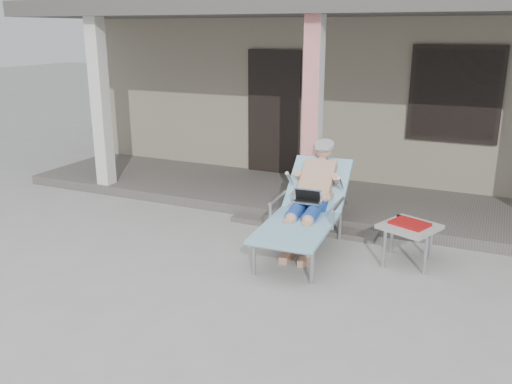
% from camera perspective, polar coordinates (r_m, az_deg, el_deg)
% --- Properties ---
extents(ground, '(60.00, 60.00, 0.00)m').
position_cam_1_polar(ground, '(5.75, -1.47, -9.86)').
color(ground, '#9E9E99').
rests_on(ground, ground).
extents(house, '(10.40, 5.40, 3.30)m').
position_cam_1_polar(house, '(11.38, 13.17, 11.76)').
color(house, gray).
rests_on(house, ground).
extents(porch_deck, '(10.00, 2.00, 0.15)m').
position_cam_1_polar(porch_deck, '(8.33, 7.54, -0.85)').
color(porch_deck, '#605B56').
rests_on(porch_deck, ground).
extents(porch_overhang, '(10.00, 2.30, 2.85)m').
position_cam_1_polar(porch_overhang, '(7.90, 8.20, 18.15)').
color(porch_overhang, silver).
rests_on(porch_overhang, porch_deck).
extents(porch_step, '(2.00, 0.30, 0.07)m').
position_cam_1_polar(porch_step, '(7.31, 4.87, -3.63)').
color(porch_step, '#605B56').
rests_on(porch_step, ground).
extents(lounger, '(0.86, 2.03, 1.30)m').
position_cam_1_polar(lounger, '(6.50, 5.59, 0.81)').
color(lounger, '#B7B7BC').
rests_on(lounger, ground).
extents(side_table, '(0.73, 0.73, 0.50)m').
position_cam_1_polar(side_table, '(6.35, 15.85, -3.73)').
color(side_table, '#A5A5A0').
rests_on(side_table, ground).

